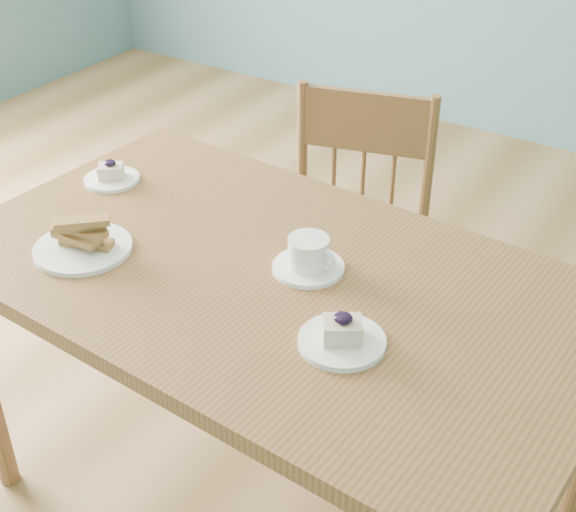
{
  "coord_description": "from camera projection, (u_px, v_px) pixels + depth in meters",
  "views": [
    {
      "loc": [
        1.2,
        -1.34,
        1.75
      ],
      "look_at": [
        0.41,
        -0.11,
        0.79
      ],
      "focal_mm": 50.0,
      "sensor_mm": 36.0,
      "label": 1
    }
  ],
  "objects": [
    {
      "name": "biscotti_plate",
      "position": [
        82.0,
        240.0,
        1.79
      ],
      "size": [
        0.22,
        0.22,
        0.09
      ],
      "rotation": [
        0.0,
        0.0,
        0.42
      ],
      "color": "white",
      "rests_on": "dining_table"
    },
    {
      "name": "dining_table",
      "position": [
        271.0,
        301.0,
        1.78
      ],
      "size": [
        1.49,
        0.91,
        0.78
      ],
      "rotation": [
        0.0,
        0.0,
        -0.06
      ],
      "color": "brown",
      "rests_on": "ground"
    },
    {
      "name": "coffee_cup",
      "position": [
        309.0,
        257.0,
        1.73
      ],
      "size": [
        0.16,
        0.16,
        0.08
      ],
      "rotation": [
        0.0,
        0.0,
        -0.1
      ],
      "color": "white",
      "rests_on": "dining_table"
    },
    {
      "name": "dining_chair",
      "position": [
        350.0,
        249.0,
        2.38
      ],
      "size": [
        0.51,
        0.5,
        0.92
      ],
      "rotation": [
        0.0,
        0.0,
        0.27
      ],
      "color": "brown",
      "rests_on": "ground"
    },
    {
      "name": "cheesecake_plate_far",
      "position": [
        112.0,
        176.0,
        2.08
      ],
      "size": [
        0.14,
        0.14,
        0.06
      ],
      "rotation": [
        0.0,
        0.0,
        0.63
      ],
      "color": "white",
      "rests_on": "dining_table"
    },
    {
      "name": "cheesecake_plate_near",
      "position": [
        342.0,
        337.0,
        1.52
      ],
      "size": [
        0.17,
        0.17,
        0.07
      ],
      "rotation": [
        0.0,
        0.0,
        0.58
      ],
      "color": "white",
      "rests_on": "dining_table"
    }
  ]
}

